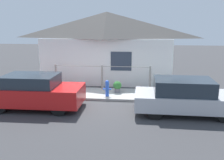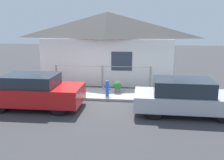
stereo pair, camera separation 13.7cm
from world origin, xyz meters
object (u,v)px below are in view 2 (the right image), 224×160
object	(u,v)px
fire_hydrant	(107,88)
potted_plant_near_hydrant	(118,86)
car_right	(185,97)
car_left	(35,91)

from	to	relation	value
fire_hydrant	potted_plant_near_hydrant	distance (m)	0.79
car_right	fire_hydrant	size ratio (longest dim) A/B	5.27
car_left	fire_hydrant	size ratio (longest dim) A/B	5.08
fire_hydrant	car_right	bearing A→B (deg)	-27.01
car_left	car_right	world-z (taller)	car_left
car_left	car_right	size ratio (longest dim) A/B	0.96
car_right	fire_hydrant	xyz separation A→B (m)	(-3.18, 1.62, -0.17)
car_left	car_right	xyz separation A→B (m)	(5.90, 0.00, -0.03)
car_left	car_right	distance (m)	5.90
fire_hydrant	potted_plant_near_hydrant	xyz separation A→B (m)	(0.41, 0.67, -0.09)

